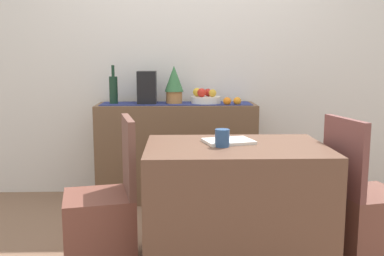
# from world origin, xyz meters

# --- Properties ---
(ground_plane) EXTENTS (6.40, 6.40, 0.02)m
(ground_plane) POSITION_xyz_m (0.00, 0.00, -0.01)
(ground_plane) COLOR #7E5F4A
(ground_plane) RESTS_ON ground
(room_wall_rear) EXTENTS (6.40, 0.06, 2.70)m
(room_wall_rear) POSITION_xyz_m (0.00, 1.18, 1.35)
(room_wall_rear) COLOR silver
(room_wall_rear) RESTS_ON ground
(sideboard_console) EXTENTS (1.37, 0.42, 0.85)m
(sideboard_console) POSITION_xyz_m (-0.12, 0.92, 0.42)
(sideboard_console) COLOR brown
(sideboard_console) RESTS_ON ground
(table_runner) EXTENTS (1.29, 0.32, 0.01)m
(table_runner) POSITION_xyz_m (-0.12, 0.92, 0.85)
(table_runner) COLOR navy
(table_runner) RESTS_ON sideboard_console
(fruit_bowl) EXTENTS (0.25, 0.25, 0.06)m
(fruit_bowl) POSITION_xyz_m (0.14, 0.92, 0.88)
(fruit_bowl) COLOR silver
(fruit_bowl) RESTS_ON table_runner
(apple_front) EXTENTS (0.07, 0.07, 0.07)m
(apple_front) POSITION_xyz_m (0.06, 0.95, 0.95)
(apple_front) COLOR gold
(apple_front) RESTS_ON fruit_bowl
(apple_right) EXTENTS (0.07, 0.07, 0.07)m
(apple_right) POSITION_xyz_m (0.16, 0.95, 0.94)
(apple_right) COLOR red
(apple_right) RESTS_ON fruit_bowl
(apple_left) EXTENTS (0.07, 0.07, 0.07)m
(apple_left) POSITION_xyz_m (0.10, 0.88, 0.95)
(apple_left) COLOR red
(apple_left) RESTS_ON fruit_bowl
(apple_rear) EXTENTS (0.07, 0.07, 0.07)m
(apple_rear) POSITION_xyz_m (0.19, 0.89, 0.94)
(apple_rear) COLOR gold
(apple_rear) RESTS_ON fruit_bowl
(wine_bottle) EXTENTS (0.07, 0.07, 0.33)m
(wine_bottle) POSITION_xyz_m (-0.66, 0.92, 0.98)
(wine_bottle) COLOR #183624
(wine_bottle) RESTS_ON sideboard_console
(coffee_maker) EXTENTS (0.16, 0.18, 0.28)m
(coffee_maker) POSITION_xyz_m (-0.37, 0.92, 0.99)
(coffee_maker) COLOR black
(coffee_maker) RESTS_ON sideboard_console
(potted_plant) EXTENTS (0.16, 0.16, 0.33)m
(potted_plant) POSITION_xyz_m (-0.14, 0.92, 1.02)
(potted_plant) COLOR #BA7C43
(potted_plant) RESTS_ON sideboard_console
(orange_loose_end) EXTENTS (0.07, 0.07, 0.07)m
(orange_loose_end) POSITION_xyz_m (0.39, 0.82, 0.88)
(orange_loose_end) COLOR orange
(orange_loose_end) RESTS_ON sideboard_console
(orange_loose_far) EXTENTS (0.07, 0.07, 0.07)m
(orange_loose_far) POSITION_xyz_m (0.31, 0.80, 0.88)
(orange_loose_far) COLOR orange
(orange_loose_far) RESTS_ON sideboard_console
(dining_table) EXTENTS (1.04, 0.72, 0.74)m
(dining_table) POSITION_xyz_m (0.23, -0.38, 0.37)
(dining_table) COLOR brown
(dining_table) RESTS_ON ground
(open_book) EXTENTS (0.32, 0.27, 0.02)m
(open_book) POSITION_xyz_m (0.19, -0.31, 0.75)
(open_book) COLOR white
(open_book) RESTS_ON dining_table
(coffee_cup) EXTENTS (0.08, 0.08, 0.10)m
(coffee_cup) POSITION_xyz_m (0.14, -0.42, 0.79)
(coffee_cup) COLOR #2D5187
(coffee_cup) RESTS_ON dining_table
(chair_near_window) EXTENTS (0.47, 0.47, 0.90)m
(chair_near_window) POSITION_xyz_m (-0.56, -0.38, 0.27)
(chair_near_window) COLOR brown
(chair_near_window) RESTS_ON ground
(chair_by_corner) EXTENTS (0.47, 0.47, 0.90)m
(chair_by_corner) POSITION_xyz_m (1.01, -0.39, 0.27)
(chair_by_corner) COLOR brown
(chair_by_corner) RESTS_ON ground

